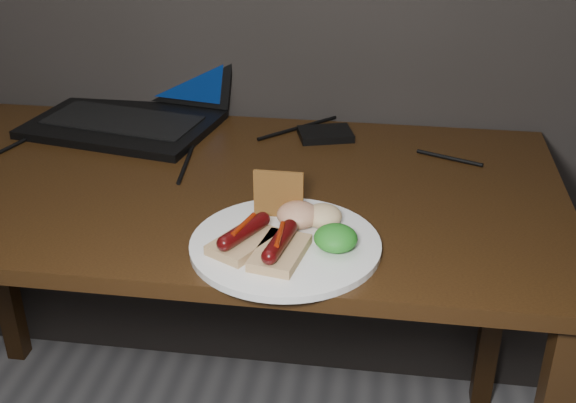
# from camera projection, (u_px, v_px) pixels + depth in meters

# --- Properties ---
(desk) EXTENTS (1.40, 0.70, 0.75)m
(desk) POSITION_uv_depth(u_px,v_px,m) (200.00, 220.00, 1.44)
(desk) COLOR #35200D
(desk) RESTS_ON ground
(laptop) EXTENTS (0.46, 0.43, 0.25)m
(laptop) POSITION_uv_depth(u_px,v_px,m) (135.00, 98.00, 1.66)
(laptop) COLOR black
(laptop) RESTS_ON desk
(hard_drive) EXTENTS (0.13, 0.11, 0.02)m
(hard_drive) POSITION_uv_depth(u_px,v_px,m) (325.00, 134.00, 1.58)
(hard_drive) COLOR black
(hard_drive) RESTS_ON desk
(desk_cables) EXTENTS (1.03, 0.40, 0.01)m
(desk_cables) POSITION_uv_depth(u_px,v_px,m) (220.00, 148.00, 1.52)
(desk_cables) COLOR black
(desk_cables) RESTS_ON desk
(plate) EXTENTS (0.40, 0.40, 0.01)m
(plate) POSITION_uv_depth(u_px,v_px,m) (285.00, 245.00, 1.17)
(plate) COLOR white
(plate) RESTS_ON desk
(bread_sausage_left) EXTENTS (0.12, 0.13, 0.04)m
(bread_sausage_left) POSITION_uv_depth(u_px,v_px,m) (244.00, 237.00, 1.15)
(bread_sausage_left) COLOR tan
(bread_sausage_left) RESTS_ON plate
(bread_sausage_center) EXTENTS (0.09, 0.13, 0.04)m
(bread_sausage_center) POSITION_uv_depth(u_px,v_px,m) (280.00, 248.00, 1.12)
(bread_sausage_center) COLOR tan
(bread_sausage_center) RESTS_ON plate
(crispbread) EXTENTS (0.09, 0.01, 0.08)m
(crispbread) POSITION_uv_depth(u_px,v_px,m) (278.00, 194.00, 1.22)
(crispbread) COLOR olive
(crispbread) RESTS_ON plate
(salad_greens) EXTENTS (0.07, 0.07, 0.04)m
(salad_greens) POSITION_uv_depth(u_px,v_px,m) (336.00, 238.00, 1.14)
(salad_greens) COLOR #1C6013
(salad_greens) RESTS_ON plate
(salsa_mound) EXTENTS (0.07, 0.07, 0.04)m
(salsa_mound) POSITION_uv_depth(u_px,v_px,m) (298.00, 215.00, 1.21)
(salsa_mound) COLOR maroon
(salsa_mound) RESTS_ON plate
(coleslaw_mound) EXTENTS (0.06, 0.06, 0.04)m
(coleslaw_mound) POSITION_uv_depth(u_px,v_px,m) (323.00, 216.00, 1.21)
(coleslaw_mound) COLOR beige
(coleslaw_mound) RESTS_ON plate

